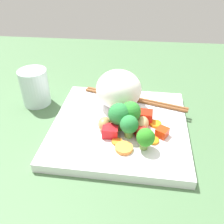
% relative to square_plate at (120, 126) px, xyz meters
% --- Properties ---
extents(ground_plane, '(1.10, 1.10, 0.02)m').
position_rel_square_plate_xyz_m(ground_plane, '(0.00, 0.00, -0.02)').
color(ground_plane, '#496F46').
extents(square_plate, '(0.28, 0.28, 0.02)m').
position_rel_square_plate_xyz_m(square_plate, '(0.00, 0.00, 0.00)').
color(square_plate, white).
rests_on(square_plate, ground_plane).
extents(rice_mound, '(0.12, 0.13, 0.08)m').
position_rel_square_plate_xyz_m(rice_mound, '(0.06, 0.01, 0.05)').
color(rice_mound, white).
rests_on(rice_mound, square_plate).
extents(broccoli_floret_0, '(0.03, 0.03, 0.05)m').
position_rel_square_plate_xyz_m(broccoli_floret_0, '(-0.04, -0.02, 0.04)').
color(broccoli_floret_0, '#7EB453').
rests_on(broccoli_floret_0, square_plate).
extents(broccoli_floret_1, '(0.03, 0.03, 0.04)m').
position_rel_square_plate_xyz_m(broccoli_floret_1, '(-0.07, -0.05, 0.03)').
color(broccoli_floret_1, '#7EAD4F').
rests_on(broccoli_floret_1, square_plate).
extents(broccoli_floret_2, '(0.04, 0.04, 0.06)m').
position_rel_square_plate_xyz_m(broccoli_floret_2, '(-0.02, 0.00, 0.04)').
color(broccoli_floret_2, '#75B253').
rests_on(broccoli_floret_2, square_plate).
extents(broccoli_floret_3, '(0.04, 0.04, 0.06)m').
position_rel_square_plate_xyz_m(broccoli_floret_3, '(-0.01, -0.02, 0.04)').
color(broccoli_floret_3, '#74BB59').
rests_on(broccoli_floret_3, square_plate).
extents(carrot_slice_0, '(0.04, 0.04, 0.01)m').
position_rel_square_plate_xyz_m(carrot_slice_0, '(-0.08, -0.01, 0.01)').
color(carrot_slice_0, orange).
rests_on(carrot_slice_0, square_plate).
extents(carrot_slice_1, '(0.03, 0.03, 0.01)m').
position_rel_square_plate_xyz_m(carrot_slice_1, '(-0.00, -0.07, 0.01)').
color(carrot_slice_1, orange).
rests_on(carrot_slice_1, square_plate).
extents(carrot_slice_2, '(0.03, 0.03, 0.00)m').
position_rel_square_plate_xyz_m(carrot_slice_2, '(-0.05, -0.07, 0.01)').
color(carrot_slice_2, orange).
rests_on(carrot_slice_2, square_plate).
extents(carrot_slice_3, '(0.02, 0.02, 0.00)m').
position_rel_square_plate_xyz_m(carrot_slice_3, '(-0.06, 0.00, 0.01)').
color(carrot_slice_3, orange).
rests_on(carrot_slice_3, square_plate).
extents(pepper_chunk_0, '(0.03, 0.03, 0.02)m').
position_rel_square_plate_xyz_m(pepper_chunk_0, '(0.01, -0.05, 0.02)').
color(pepper_chunk_0, red).
rests_on(pepper_chunk_0, square_plate).
extents(pepper_chunk_1, '(0.03, 0.03, 0.02)m').
position_rel_square_plate_xyz_m(pepper_chunk_1, '(-0.03, -0.08, 0.02)').
color(pepper_chunk_1, red).
rests_on(pepper_chunk_1, square_plate).
extents(pepper_chunk_2, '(0.03, 0.03, 0.02)m').
position_rel_square_plate_xyz_m(pepper_chunk_2, '(-0.04, -0.04, 0.02)').
color(pepper_chunk_2, red).
rests_on(pepper_chunk_2, square_plate).
extents(pepper_chunk_3, '(0.03, 0.03, 0.02)m').
position_rel_square_plate_xyz_m(pepper_chunk_3, '(-0.04, 0.01, 0.02)').
color(pepper_chunk_3, red).
rests_on(pepper_chunk_3, square_plate).
extents(chicken_piece_0, '(0.02, 0.03, 0.02)m').
position_rel_square_plate_xyz_m(chicken_piece_0, '(0.00, 0.01, 0.02)').
color(chicken_piece_0, tan).
rests_on(chicken_piece_0, square_plate).
extents(chicken_piece_1, '(0.04, 0.03, 0.02)m').
position_rel_square_plate_xyz_m(chicken_piece_1, '(-0.01, -0.04, 0.02)').
color(chicken_piece_1, tan).
rests_on(chicken_piece_1, square_plate).
extents(chicken_piece_2, '(0.03, 0.03, 0.02)m').
position_rel_square_plate_xyz_m(chicken_piece_2, '(-0.02, 0.03, 0.02)').
color(chicken_piece_2, tan).
rests_on(chicken_piece_2, square_plate).
extents(chopstick_pair, '(0.09, 0.24, 0.01)m').
position_rel_square_plate_xyz_m(chopstick_pair, '(0.09, -0.03, 0.01)').
color(chopstick_pair, brown).
rests_on(chopstick_pair, square_plate).
extents(drinking_glass, '(0.06, 0.06, 0.08)m').
position_rel_square_plate_xyz_m(drinking_glass, '(0.08, 0.20, 0.03)').
color(drinking_glass, silver).
rests_on(drinking_glass, ground_plane).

